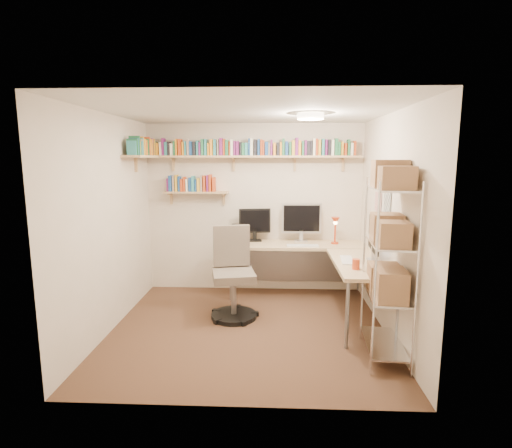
{
  "coord_description": "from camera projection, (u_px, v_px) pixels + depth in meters",
  "views": [
    {
      "loc": [
        0.29,
        -4.45,
        2.0
      ],
      "look_at": [
        0.07,
        0.55,
        1.17
      ],
      "focal_mm": 28.0,
      "sensor_mm": 36.0,
      "label": 1
    }
  ],
  "objects": [
    {
      "name": "wire_rack",
      "position": [
        389.0,
        238.0,
        3.88
      ],
      "size": [
        0.45,
        0.81,
        1.98
      ],
      "rotation": [
        0.0,
        0.0,
        -0.09
      ],
      "color": "silver",
      "rests_on": "ground"
    },
    {
      "name": "corner_desk",
      "position": [
        303.0,
        248.0,
        5.51
      ],
      "size": [
        2.08,
        2.03,
        1.35
      ],
      "color": "#D5AD8A",
      "rests_on": "ground"
    },
    {
      "name": "wall_shelves",
      "position": [
        223.0,
        156.0,
        5.69
      ],
      "size": [
        3.12,
        1.09,
        0.8
      ],
      "color": "#D7B779",
      "rests_on": "ground"
    },
    {
      "name": "room_shell",
      "position": [
        248.0,
        199.0,
        4.47
      ],
      "size": [
        3.24,
        3.04,
        2.52
      ],
      "color": "beige",
      "rests_on": "ground"
    },
    {
      "name": "office_chair",
      "position": [
        233.0,
        279.0,
        5.04
      ],
      "size": [
        0.61,
        0.62,
        1.15
      ],
      "rotation": [
        0.0,
        0.0,
        0.2
      ],
      "color": "black",
      "rests_on": "ground"
    },
    {
      "name": "ground",
      "position": [
        248.0,
        329.0,
        4.72
      ],
      "size": [
        3.2,
        3.2,
        0.0
      ],
      "primitive_type": "plane",
      "color": "#48341F",
      "rests_on": "ground"
    }
  ]
}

